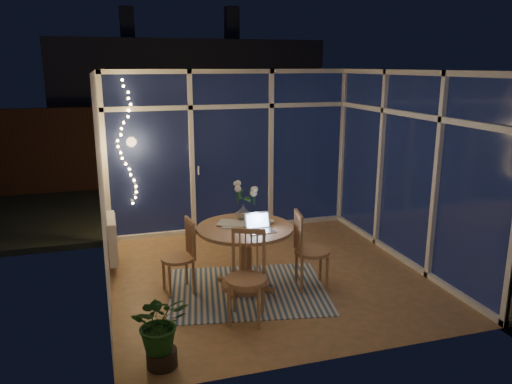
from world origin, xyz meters
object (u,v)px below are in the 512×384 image
(dining_table, at_px, (245,258))
(chair_left, at_px, (178,256))
(chair_front, at_px, (246,277))
(chair_right, at_px, (312,250))
(laptop, at_px, (261,223))
(flower_vase, at_px, (243,212))
(potted_plant, at_px, (160,328))

(dining_table, distance_m, chair_left, 0.81)
(chair_left, height_order, chair_front, chair_front)
(chair_right, relative_size, laptop, 3.21)
(chair_right, bearing_deg, flower_vase, 65.82)
(flower_vase, bearing_deg, chair_front, -104.03)
(chair_right, xyz_separation_m, flower_vase, (-0.73, 0.48, 0.40))
(chair_front, distance_m, flower_vase, 1.15)
(chair_left, height_order, potted_plant, chair_left)
(chair_right, bearing_deg, chair_front, 129.06)
(chair_right, distance_m, laptop, 0.77)
(dining_table, height_order, chair_right, chair_right)
(chair_front, bearing_deg, dining_table, 99.90)
(laptop, relative_size, flower_vase, 1.45)
(chair_left, relative_size, potted_plant, 1.20)
(dining_table, bearing_deg, chair_right, -15.33)
(potted_plant, bearing_deg, flower_vase, 53.29)
(chair_front, bearing_deg, flower_vase, 100.84)
(laptop, bearing_deg, chair_right, -1.87)
(chair_right, height_order, chair_front, chair_front)
(dining_table, xyz_separation_m, chair_left, (-0.80, 0.12, 0.06))
(dining_table, bearing_deg, potted_plant, -130.43)
(chair_right, bearing_deg, potted_plant, 129.94)
(laptop, bearing_deg, flower_vase, 94.84)
(chair_front, bearing_deg, potted_plant, -123.54)
(dining_table, xyz_separation_m, laptop, (0.12, -0.23, 0.50))
(flower_vase, bearing_deg, chair_left, -169.96)
(flower_vase, bearing_deg, potted_plant, -126.71)
(laptop, height_order, flower_vase, laptop)
(potted_plant, bearing_deg, chair_right, 30.71)
(flower_vase, height_order, potted_plant, flower_vase)
(chair_right, relative_size, chair_front, 0.99)
(flower_vase, relative_size, potted_plant, 0.28)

